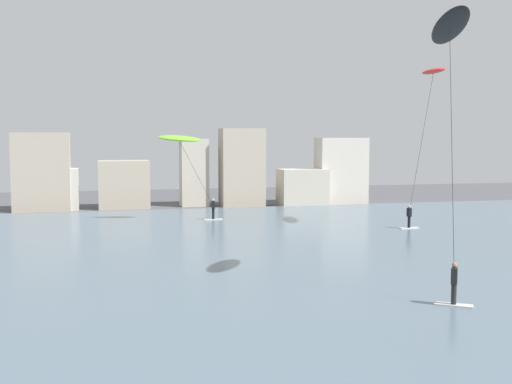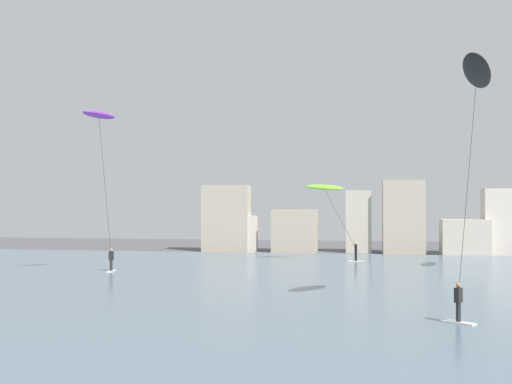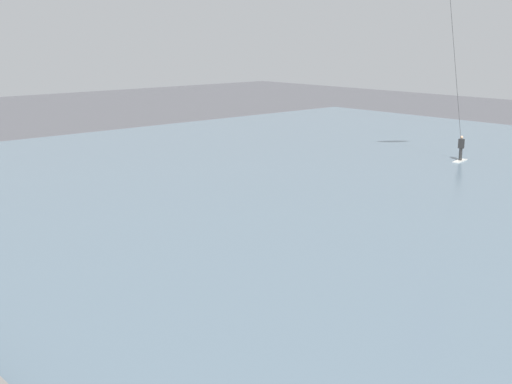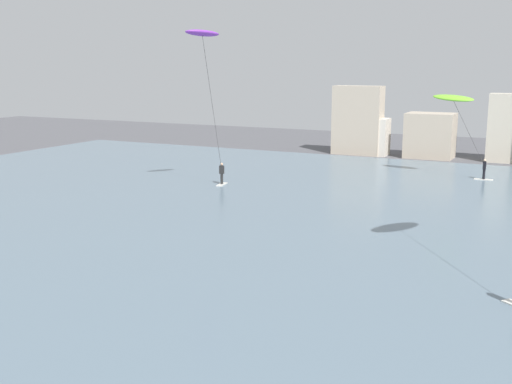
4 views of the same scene
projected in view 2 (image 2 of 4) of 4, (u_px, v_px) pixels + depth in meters
water_bay at (299, 290)px, 35.93m from camera, size 84.00×52.00×0.10m
far_shore_buildings at (361, 224)px, 63.29m from camera, size 32.88×4.76×7.32m
kitesurfer_black at (476, 87)px, 28.32m from camera, size 3.08×5.50×11.61m
kitesurfer_lime at (327, 193)px, 53.25m from camera, size 4.98×1.52×6.71m
kitesurfer_purple at (101, 138)px, 42.72m from camera, size 2.05×5.12×11.22m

